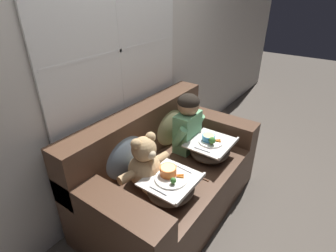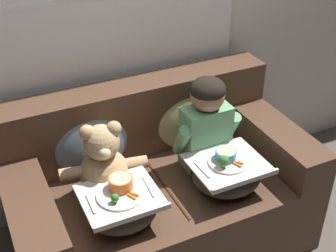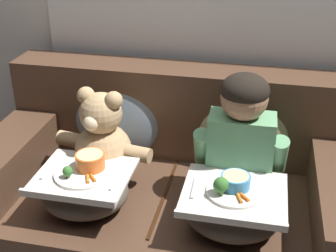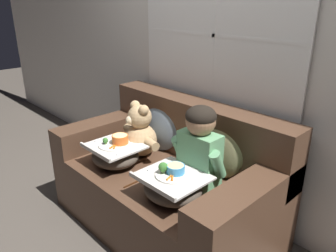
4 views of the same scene
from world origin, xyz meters
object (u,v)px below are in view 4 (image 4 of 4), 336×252
throw_pillow_behind_child (220,146)px  throw_pillow_behind_teddy (161,124)px  teddy_bear (140,134)px  lap_tray_child (173,186)px  lap_tray_teddy (115,154)px  child_figure (200,143)px  couch (168,183)px

throw_pillow_behind_child → throw_pillow_behind_teddy: 0.61m
teddy_bear → lap_tray_child: (0.61, -0.24, -0.10)m
throw_pillow_behind_child → lap_tray_child: size_ratio=1.14×
throw_pillow_behind_teddy → lap_tray_teddy: (0.00, -0.46, -0.12)m
teddy_bear → lap_tray_child: size_ratio=1.18×
throw_pillow_behind_child → lap_tray_child: 0.48m
child_figure → teddy_bear: size_ratio=1.18×
throw_pillow_behind_teddy → teddy_bear: bearing=-90.3°
couch → child_figure: size_ratio=3.02×
child_figure → lap_tray_child: bearing=-90.1°
throw_pillow_behind_child → child_figure: (0.00, -0.22, 0.09)m
couch → lap_tray_teddy: size_ratio=4.36×
throw_pillow_behind_child → lap_tray_teddy: (-0.61, -0.46, -0.12)m
throw_pillow_behind_teddy → lap_tray_child: (0.61, -0.46, -0.12)m
couch → throw_pillow_behind_teddy: (-0.30, 0.20, 0.34)m
couch → child_figure: child_figure is taller
throw_pillow_behind_child → teddy_bear: (-0.61, -0.22, -0.02)m
couch → throw_pillow_behind_teddy: couch is taller
lap_tray_child → lap_tray_teddy: lap_tray_child is taller
throw_pillow_behind_child → couch: bearing=-146.0°
couch → lap_tray_child: bearing=-40.1°
couch → lap_tray_child: (0.30, -0.26, 0.22)m
teddy_bear → lap_tray_teddy: (0.00, -0.23, -0.09)m
throw_pillow_behind_child → teddy_bear: size_ratio=0.96×
throw_pillow_behind_teddy → child_figure: (0.61, -0.22, 0.09)m
couch → throw_pillow_behind_teddy: 0.50m
child_figure → lap_tray_teddy: 0.69m
child_figure → lap_tray_teddy: child_figure is taller
teddy_bear → lap_tray_child: 0.66m
couch → throw_pillow_behind_child: 0.50m
throw_pillow_behind_teddy → throw_pillow_behind_child: bearing=0.0°
throw_pillow_behind_child → teddy_bear: bearing=-159.8°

